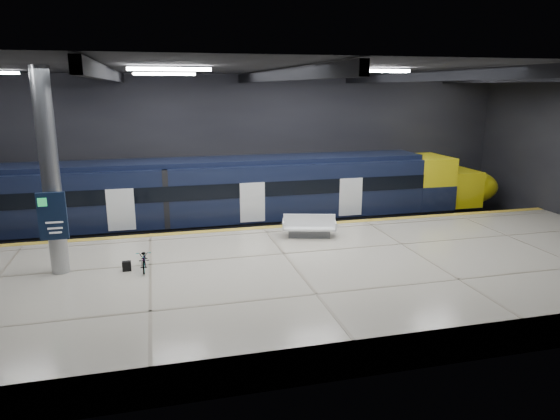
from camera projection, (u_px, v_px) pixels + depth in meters
name	position (u px, v px, depth m)	size (l,w,h in m)	color
ground	(278.00, 271.00, 20.41)	(30.00, 30.00, 0.00)	black
room_shell	(278.00, 130.00, 19.05)	(30.10, 16.10, 8.05)	black
platform	(294.00, 281.00, 17.93)	(30.00, 11.00, 1.10)	#BFB2A1
safety_strip	(263.00, 228.00, 22.74)	(30.00, 0.40, 0.01)	gold
rails	(252.00, 233.00, 25.57)	(30.00, 1.52, 0.16)	gray
train	(223.00, 196.00, 24.75)	(29.40, 2.84, 3.79)	black
bench	(309.00, 229.00, 21.26)	(2.43, 1.50, 1.00)	#595B60
bicycle	(144.00, 259.00, 17.44)	(0.49, 1.42, 0.74)	#99999E
pannier_bag	(127.00, 266.00, 17.34)	(0.30, 0.18, 0.35)	black
info_column	(50.00, 176.00, 16.47)	(0.90, 0.78, 6.90)	#9EA0A5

